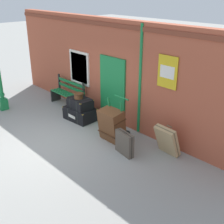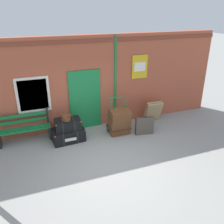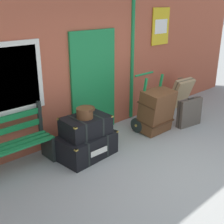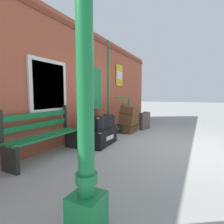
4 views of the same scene
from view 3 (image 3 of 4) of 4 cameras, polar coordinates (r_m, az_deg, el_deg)
ground_plane at (r=4.84m, az=14.91°, el=-12.68°), size 60.00×60.00×0.00m
brick_facade at (r=5.90m, az=-5.53°, el=10.80°), size 10.40×0.35×3.20m
platform_bench at (r=4.95m, az=-20.41°, el=-6.56°), size 1.60×0.43×1.01m
steamer_trunk_base at (r=5.27m, az=-5.05°, el=-6.43°), size 1.06×0.73×0.43m
steamer_trunk_middle at (r=5.12m, az=-5.12°, el=-2.65°), size 0.83×0.58×0.33m
round_hatbox at (r=4.99m, az=-5.27°, el=-0.03°), size 0.32×0.30×0.18m
porters_trolley at (r=6.34m, az=7.28°, el=-1.03°), size 0.71×0.56×1.21m
large_brown_trunk at (r=6.17m, az=8.57°, el=0.18°), size 0.70×0.55×0.93m
suitcase_charcoal at (r=7.67m, az=13.10°, el=3.50°), size 0.64×0.48×0.81m
suitcase_olive at (r=6.69m, az=14.77°, el=-0.08°), size 0.63×0.26×0.66m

